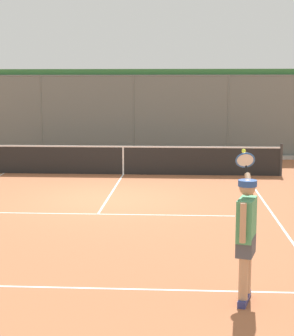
{
  "coord_description": "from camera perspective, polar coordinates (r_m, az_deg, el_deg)",
  "views": [
    {
      "loc": [
        -1.9,
        14.14,
        3.01
      ],
      "look_at": [
        -1.13,
        1.33,
        1.05
      ],
      "focal_mm": 59.12,
      "sensor_mm": 36.0,
      "label": 1
    }
  ],
  "objects": [
    {
      "name": "ground_plane",
      "position": [
        14.59,
        -4.11,
        -3.25
      ],
      "size": [
        60.0,
        60.0,
        0.0
      ],
      "primitive_type": "plane",
      "color": "#A8603D"
    },
    {
      "name": "tennis_player",
      "position": [
        7.75,
        10.18,
        -6.33
      ],
      "size": [
        0.38,
        1.44,
        2.03
      ],
      "rotation": [
        0.0,
        0.0,
        -1.84
      ],
      "color": "navy",
      "rests_on": "ground"
    },
    {
      "name": "court_line_markings",
      "position": [
        12.72,
        -5.25,
        -5.03
      ],
      "size": [
        8.19,
        10.45,
        0.01
      ],
      "color": "white",
      "rests_on": "ground"
    },
    {
      "name": "tennis_net",
      "position": [
        18.49,
        -2.47,
        0.86
      ],
      "size": [
        10.52,
        0.09,
        1.07
      ],
      "color": "#2D2D2D",
      "rests_on": "ground"
    },
    {
      "name": "fence_backdrop",
      "position": [
        23.22,
        -1.24,
        5.67
      ],
      "size": [
        18.26,
        1.37,
        3.6
      ],
      "color": "slate",
      "rests_on": "ground"
    }
  ]
}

